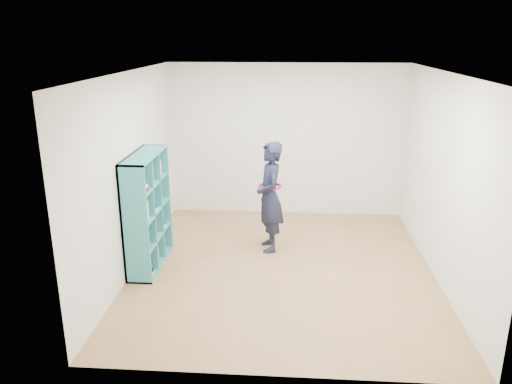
{
  "coord_description": "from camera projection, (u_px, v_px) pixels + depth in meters",
  "views": [
    {
      "loc": [
        0.08,
        -6.16,
        3.04
      ],
      "look_at": [
        -0.38,
        0.3,
        0.99
      ],
      "focal_mm": 35.0,
      "sensor_mm": 36.0,
      "label": 1
    }
  ],
  "objects": [
    {
      "name": "wall_right",
      "position": [
        443.0,
        180.0,
        6.25
      ],
      "size": [
        0.02,
        4.5,
        2.6
      ],
      "primitive_type": "cube",
      "color": "silver",
      "rests_on": "floor"
    },
    {
      "name": "smartphone",
      "position": [
        258.0,
        189.0,
        7.2
      ],
      "size": [
        0.04,
        0.09,
        0.13
      ],
      "rotation": [
        0.32,
        0.0,
        0.29
      ],
      "color": "silver",
      "rests_on": "person"
    },
    {
      "name": "wall_front",
      "position": [
        280.0,
        248.0,
        4.25
      ],
      "size": [
        4.0,
        0.02,
        2.6
      ],
      "primitive_type": "cube",
      "color": "silver",
      "rests_on": "floor"
    },
    {
      "name": "wall_left",
      "position": [
        131.0,
        174.0,
        6.52
      ],
      "size": [
        0.02,
        4.5,
        2.6
      ],
      "primitive_type": "cube",
      "color": "silver",
      "rests_on": "floor"
    },
    {
      "name": "bookshelf",
      "position": [
        146.0,
        212.0,
        6.68
      ],
      "size": [
        0.34,
        1.17,
        1.56
      ],
      "color": "teal",
      "rests_on": "floor"
    },
    {
      "name": "ceiling",
      "position": [
        286.0,
        73.0,
        6.0
      ],
      "size": [
        4.5,
        4.5,
        0.0
      ],
      "primitive_type": "plane",
      "color": "white",
      "rests_on": "wall_back"
    },
    {
      "name": "wall_back",
      "position": [
        286.0,
        141.0,
        8.53
      ],
      "size": [
        4.0,
        0.02,
        2.6
      ],
      "primitive_type": "cube",
      "color": "silver",
      "rests_on": "floor"
    },
    {
      "name": "person",
      "position": [
        270.0,
        197.0,
        7.17
      ],
      "size": [
        0.5,
        0.66,
        1.61
      ],
      "rotation": [
        0.0,
        0.0,
        -1.35
      ],
      "color": "black",
      "rests_on": "floor"
    },
    {
      "name": "floor",
      "position": [
        282.0,
        268.0,
        6.78
      ],
      "size": [
        4.5,
        4.5,
        0.0
      ],
      "primitive_type": "plane",
      "color": "olive",
      "rests_on": "ground"
    }
  ]
}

